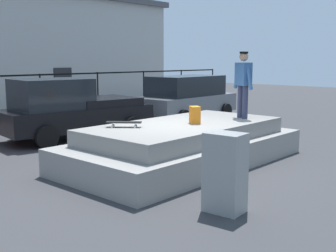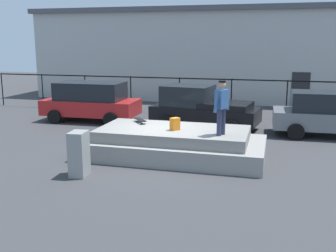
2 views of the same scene
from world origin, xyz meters
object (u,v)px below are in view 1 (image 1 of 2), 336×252
(skateboarder, at_px, (243,80))
(backpack, at_px, (195,115))
(skateboard, at_px, (124,123))
(utility_box, at_px, (225,173))
(car_grey_hatchback_far, at_px, (186,97))
(car_black_pickup_mid, at_px, (71,109))

(skateboarder, bearing_deg, backpack, 168.04)
(skateboard, height_order, utility_box, utility_box)
(car_grey_hatchback_far, bearing_deg, skateboarder, -127.26)
(skateboarder, distance_m, backpack, 1.71)
(skateboard, xyz_separation_m, utility_box, (-0.73, -3.14, -0.41))
(car_black_pickup_mid, bearing_deg, backpack, -89.76)
(skateboarder, relative_size, car_grey_hatchback_far, 0.36)
(utility_box, bearing_deg, backpack, 42.07)
(skateboarder, distance_m, car_black_pickup_mid, 5.39)
(skateboarder, xyz_separation_m, backpack, (-1.51, 0.32, -0.75))
(utility_box, bearing_deg, car_grey_hatchback_far, 38.05)
(skateboarder, xyz_separation_m, utility_box, (-3.68, -2.02, -1.25))
(backpack, height_order, car_black_pickup_mid, car_black_pickup_mid)
(skateboarder, xyz_separation_m, car_black_pickup_mid, (-1.53, 5.07, -0.98))
(car_grey_hatchback_far, bearing_deg, backpack, -138.85)
(car_black_pickup_mid, bearing_deg, car_grey_hatchback_far, -2.12)
(skateboarder, bearing_deg, skateboard, 159.18)
(car_black_pickup_mid, distance_m, utility_box, 7.42)
(car_black_pickup_mid, bearing_deg, skateboard, -109.94)
(backpack, relative_size, car_grey_hatchback_far, 0.09)
(car_grey_hatchback_far, xyz_separation_m, utility_box, (-7.40, -6.90, -0.30))
(car_black_pickup_mid, distance_m, car_grey_hatchback_far, 5.24)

